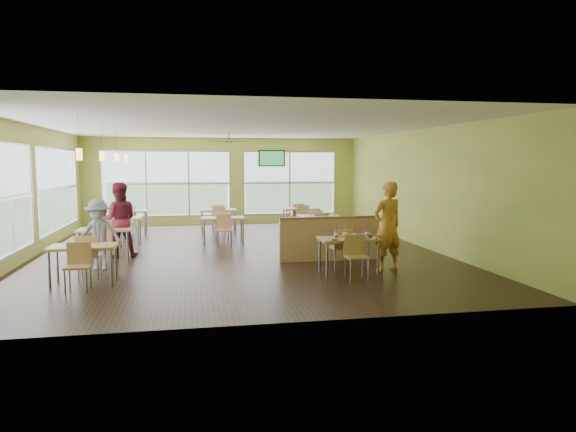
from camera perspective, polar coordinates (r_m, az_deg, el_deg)
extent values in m
plane|color=black|center=(13.32, -5.49, -3.99)|extent=(12.00, 12.00, 0.00)
plane|color=white|center=(13.15, -5.63, 9.87)|extent=(12.00, 12.00, 0.00)
cube|color=#C6C851|center=(19.12, -7.21, 3.84)|extent=(10.00, 0.04, 3.20)
cube|color=#C6C851|center=(7.20, -1.17, 0.37)|extent=(10.00, 0.04, 3.20)
cube|color=#C6C851|center=(13.63, -27.00, 2.38)|extent=(0.04, 12.00, 3.20)
cube|color=#C6C851|center=(14.48, 14.58, 3.01)|extent=(0.04, 12.00, 3.20)
cube|color=white|center=(16.53, -24.04, 2.77)|extent=(0.02, 4.50, 2.35)
cube|color=white|center=(19.08, -13.22, 3.50)|extent=(4.50, 0.02, 2.35)
cube|color=white|center=(19.42, 0.19, 3.69)|extent=(3.50, 0.02, 2.35)
cube|color=#B7BABC|center=(14.22, -26.09, -2.52)|extent=(0.04, 9.40, 0.05)
cube|color=#B7BABC|center=(19.19, -6.42, 0.11)|extent=(8.00, 0.04, 0.05)
cube|color=tan|center=(10.68, 6.76, -2.53)|extent=(1.20, 0.70, 0.04)
cube|color=brown|center=(10.68, 6.75, -2.66)|extent=(1.22, 0.71, 0.01)
cylinder|color=slate|center=(10.32, 4.35, -4.92)|extent=(0.05, 0.05, 0.71)
cylinder|color=slate|center=(10.65, 9.98, -4.65)|extent=(0.05, 0.05, 0.71)
cylinder|color=slate|center=(10.87, 3.55, -4.35)|extent=(0.05, 0.05, 0.71)
cylinder|color=slate|center=(11.18, 8.93, -4.12)|extent=(0.05, 0.05, 0.71)
cube|color=tan|center=(11.24, 5.89, -3.53)|extent=(0.42, 0.42, 0.04)
cube|color=tan|center=(11.39, 5.63, -2.29)|extent=(0.42, 0.04, 0.40)
cube|color=tan|center=(10.21, 7.67, -4.53)|extent=(0.42, 0.42, 0.04)
cube|color=tan|center=(10.00, 8.03, -3.48)|extent=(0.42, 0.04, 0.40)
cube|color=tan|center=(12.09, 4.67, -2.61)|extent=(2.40, 0.12, 1.00)
cube|color=brown|center=(12.02, 4.69, -0.16)|extent=(2.40, 0.14, 0.04)
cube|color=tan|center=(10.39, -21.81, -3.16)|extent=(1.20, 0.70, 0.04)
cube|color=brown|center=(10.39, -21.80, -3.30)|extent=(1.22, 0.71, 0.01)
cylinder|color=slate|center=(10.29, -25.00, -5.50)|extent=(0.05, 0.05, 0.71)
cylinder|color=slate|center=(10.08, -19.01, -5.49)|extent=(0.05, 0.05, 0.71)
cylinder|color=slate|center=(10.84, -24.25, -4.90)|extent=(0.05, 0.05, 0.71)
cylinder|color=slate|center=(10.64, -18.57, -4.88)|extent=(0.05, 0.05, 0.71)
cube|color=tan|center=(10.96, -21.21, -4.16)|extent=(0.42, 0.42, 0.04)
cube|color=tan|center=(11.11, -21.08, -2.87)|extent=(0.42, 0.04, 0.40)
cube|color=tan|center=(9.90, -22.35, -5.26)|extent=(0.42, 0.42, 0.04)
cube|color=tan|center=(9.68, -22.63, -4.20)|extent=(0.42, 0.04, 0.40)
cube|color=tan|center=(12.82, -19.70, -1.41)|extent=(1.20, 0.70, 0.04)
cube|color=brown|center=(12.83, -19.69, -1.52)|extent=(1.22, 0.71, 0.01)
cylinder|color=slate|center=(12.69, -22.25, -3.30)|extent=(0.05, 0.05, 0.71)
cylinder|color=slate|center=(12.52, -17.39, -3.24)|extent=(0.05, 0.05, 0.71)
cylinder|color=slate|center=(13.25, -21.76, -2.90)|extent=(0.05, 0.05, 0.71)
cylinder|color=slate|center=(13.09, -17.11, -2.84)|extent=(0.05, 0.05, 0.71)
cube|color=tan|center=(13.40, -19.30, -2.30)|extent=(0.42, 0.42, 0.04)
cube|color=tan|center=(13.56, -19.21, -1.27)|extent=(0.42, 0.04, 0.40)
cube|color=tan|center=(12.32, -20.04, -3.03)|extent=(0.42, 0.42, 0.04)
cube|color=tan|center=(12.11, -20.22, -2.14)|extent=(0.42, 0.04, 0.40)
cube|color=tan|center=(15.28, -18.26, -0.22)|extent=(1.20, 0.70, 0.04)
cube|color=brown|center=(15.28, -18.26, -0.32)|extent=(1.22, 0.71, 0.01)
cylinder|color=slate|center=(15.12, -20.39, -1.79)|extent=(0.05, 0.05, 0.71)
cylinder|color=slate|center=(14.98, -16.31, -1.73)|extent=(0.05, 0.05, 0.71)
cylinder|color=slate|center=(15.69, -20.04, -1.51)|extent=(0.05, 0.05, 0.71)
cylinder|color=slate|center=(15.55, -16.11, -1.44)|extent=(0.05, 0.05, 0.71)
cube|color=tan|center=(15.86, -17.98, -1.02)|extent=(0.42, 0.42, 0.04)
cube|color=tan|center=(16.02, -17.92, -0.15)|extent=(0.42, 0.04, 0.40)
cube|color=tan|center=(14.77, -18.50, -1.53)|extent=(0.42, 0.42, 0.04)
cube|color=tan|center=(14.56, -18.63, -0.77)|extent=(0.42, 0.04, 0.40)
cube|color=tan|center=(17.46, -17.34, 0.55)|extent=(1.20, 0.70, 0.04)
cube|color=brown|center=(17.46, -17.34, 0.46)|extent=(1.22, 0.71, 0.01)
cylinder|color=slate|center=(17.28, -19.19, -0.82)|extent=(0.05, 0.05, 0.71)
cylinder|color=slate|center=(17.15, -15.62, -0.75)|extent=(0.05, 0.05, 0.71)
cylinder|color=slate|center=(17.85, -18.92, -0.60)|extent=(0.05, 0.05, 0.71)
cylinder|color=slate|center=(17.73, -15.46, -0.54)|extent=(0.05, 0.05, 0.71)
cube|color=tan|center=(18.03, -17.11, -0.18)|extent=(0.42, 0.42, 0.04)
cube|color=tan|center=(18.19, -17.07, 0.58)|extent=(0.42, 0.04, 0.40)
cube|color=tan|center=(16.94, -17.52, -0.57)|extent=(0.42, 0.42, 0.04)
cube|color=tan|center=(16.73, -17.62, 0.11)|extent=(0.42, 0.04, 0.40)
cube|color=tan|center=(14.68, -7.23, -0.21)|extent=(1.20, 0.70, 0.04)
cube|color=brown|center=(14.68, -7.23, -0.31)|extent=(1.22, 0.71, 0.01)
cylinder|color=slate|center=(14.42, -9.28, -1.86)|extent=(0.05, 0.05, 0.71)
cylinder|color=slate|center=(14.48, -5.00, -1.77)|extent=(0.05, 0.05, 0.71)
cylinder|color=slate|center=(14.99, -9.34, -1.56)|extent=(0.05, 0.05, 0.71)
cylinder|color=slate|center=(15.05, -5.23, -1.47)|extent=(0.05, 0.05, 0.71)
cube|color=tan|center=(15.26, -7.34, -1.04)|extent=(0.42, 0.42, 0.04)
cube|color=tan|center=(15.42, -7.40, -0.14)|extent=(0.42, 0.04, 0.40)
cube|color=tan|center=(14.17, -7.07, -1.57)|extent=(0.42, 0.42, 0.04)
cube|color=tan|center=(13.95, -7.03, -0.78)|extent=(0.42, 0.04, 0.40)
cube|color=tan|center=(17.16, -7.75, 0.68)|extent=(1.20, 0.70, 0.04)
cube|color=brown|center=(17.17, -7.75, 0.59)|extent=(1.22, 0.71, 0.01)
cylinder|color=slate|center=(16.90, -9.51, -0.71)|extent=(0.05, 0.05, 0.71)
cylinder|color=slate|center=(16.95, -5.86, -0.64)|extent=(0.05, 0.05, 0.71)
cylinder|color=slate|center=(17.47, -9.56, -0.50)|extent=(0.05, 0.05, 0.71)
cylinder|color=slate|center=(17.53, -6.02, -0.42)|extent=(0.05, 0.05, 0.71)
cube|color=tan|center=(17.74, -7.84, -0.06)|extent=(0.42, 0.42, 0.04)
cube|color=tan|center=(17.91, -7.88, 0.70)|extent=(0.42, 0.04, 0.40)
cube|color=tan|center=(16.65, -7.64, -0.46)|extent=(0.42, 0.42, 0.04)
cube|color=tan|center=(16.43, -7.61, 0.23)|extent=(0.42, 0.04, 0.40)
cube|color=tan|center=(15.11, 3.43, 0.00)|extent=(1.20, 0.70, 0.04)
cube|color=brown|center=(15.12, 3.43, -0.09)|extent=(1.22, 0.71, 0.01)
cylinder|color=slate|center=(14.75, 1.66, -1.60)|extent=(0.05, 0.05, 0.71)
cylinder|color=slate|center=(15.02, 5.69, -1.49)|extent=(0.05, 0.05, 0.71)
cylinder|color=slate|center=(15.32, 1.19, -1.32)|extent=(0.05, 0.05, 0.71)
cylinder|color=slate|center=(15.57, 5.08, -1.22)|extent=(0.05, 0.05, 0.71)
cube|color=tan|center=(15.67, 2.93, -0.81)|extent=(0.42, 0.42, 0.04)
cube|color=tan|center=(15.83, 2.77, 0.06)|extent=(0.42, 0.04, 0.40)
cube|color=tan|center=(14.62, 3.95, -1.31)|extent=(0.42, 0.42, 0.04)
cube|color=tan|center=(14.41, 4.15, -0.54)|extent=(0.42, 0.04, 0.40)
cube|color=tan|center=(17.54, 1.42, 0.84)|extent=(1.20, 0.70, 0.04)
cube|color=brown|center=(17.54, 1.42, 0.76)|extent=(1.22, 0.71, 0.01)
cylinder|color=slate|center=(17.18, -0.14, -0.52)|extent=(0.05, 0.05, 0.71)
cylinder|color=slate|center=(17.42, 3.36, -0.44)|extent=(0.05, 0.05, 0.71)
cylinder|color=slate|center=(17.75, -0.48, -0.31)|extent=(0.05, 0.05, 0.71)
cylinder|color=slate|center=(17.97, 2.90, -0.24)|extent=(0.05, 0.05, 0.71)
cube|color=tan|center=(18.10, 1.05, 0.11)|extent=(0.42, 0.42, 0.04)
cube|color=tan|center=(18.26, 0.93, 0.86)|extent=(0.42, 0.04, 0.40)
cube|color=tan|center=(17.03, 1.81, -0.26)|extent=(0.42, 0.42, 0.04)
cube|color=tan|center=(16.82, 1.95, 0.42)|extent=(0.42, 0.04, 0.40)
cylinder|color=#2D2119|center=(10.28, -22.27, 8.59)|extent=(0.01, 0.01, 0.70)
cylinder|color=#FFB24F|center=(10.27, -22.19, 6.36)|extent=(0.11, 0.11, 0.22)
cylinder|color=#2D2119|center=(12.74, -20.04, 8.09)|extent=(0.01, 0.01, 0.70)
cylinder|color=#FFB24F|center=(12.73, -19.97, 6.29)|extent=(0.11, 0.11, 0.22)
cylinder|color=#2D2119|center=(15.21, -18.53, 7.74)|extent=(0.01, 0.01, 0.70)
cylinder|color=#FFB24F|center=(15.20, -18.48, 6.24)|extent=(0.11, 0.11, 0.22)
cylinder|color=#2D2119|center=(17.39, -17.56, 7.52)|extent=(0.01, 0.01, 0.70)
cylinder|color=#FFB24F|center=(17.38, -17.52, 6.20)|extent=(0.11, 0.11, 0.22)
cylinder|color=#2D2119|center=(16.13, -6.60, 8.71)|extent=(0.03, 0.03, 0.24)
cylinder|color=#2D2119|center=(16.13, -6.60, 8.21)|extent=(0.16, 0.16, 0.06)
cube|color=#2D2119|center=(16.16, -5.35, 8.22)|extent=(0.55, 0.10, 0.01)
cube|color=#2D2119|center=(16.47, -6.69, 8.16)|extent=(0.10, 0.55, 0.01)
cube|color=#2D2119|center=(16.10, -7.85, 8.20)|extent=(0.55, 0.10, 0.01)
cube|color=#2D2119|center=(15.78, -6.50, 8.26)|extent=(0.10, 0.55, 0.01)
cube|color=black|center=(19.20, -1.83, 6.43)|extent=(1.00, 0.06, 0.60)
cube|color=#278E43|center=(19.17, -1.81, 6.43)|extent=(0.90, 0.01, 0.52)
imported|color=#DE5718|center=(11.08, 10.99, -1.12)|extent=(0.80, 0.64, 1.91)
imported|color=maroon|center=(13.12, -18.29, -0.41)|extent=(0.96, 0.78, 1.82)
imported|color=slate|center=(11.73, -20.29, -1.96)|extent=(1.05, 0.69, 1.52)
cone|color=white|center=(10.43, 5.37, -2.27)|extent=(0.09, 0.09, 0.12)
cylinder|color=red|center=(10.43, 5.37, -2.26)|extent=(0.08, 0.08, 0.03)
cylinder|color=white|center=(10.42, 5.37, -1.92)|extent=(0.09, 0.09, 0.01)
cylinder|color=blue|center=(10.41, 5.38, -1.35)|extent=(0.03, 0.06, 0.22)
cone|color=white|center=(10.44, 6.37, -2.23)|extent=(0.10, 0.10, 0.13)
cylinder|color=red|center=(10.44, 6.37, -2.22)|extent=(0.09, 0.09, 0.04)
cylinder|color=white|center=(10.43, 6.38, -1.83)|extent=(0.11, 0.11, 0.01)
cylinder|color=yellow|center=(10.42, 6.38, -1.20)|extent=(0.03, 0.06, 0.24)
cone|color=white|center=(10.50, 7.35, -2.28)|extent=(0.08, 0.08, 0.10)
cylinder|color=red|center=(10.50, 7.35, -2.27)|extent=(0.07, 0.07, 0.03)
cylinder|color=white|center=(10.49, 7.35, -1.97)|extent=(0.08, 0.08, 0.01)
cylinder|color=red|center=(10.48, 7.36, -1.48)|extent=(0.02, 0.05, 0.19)
cone|color=white|center=(10.69, 8.79, -2.13)|extent=(0.09, 0.09, 0.12)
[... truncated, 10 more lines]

